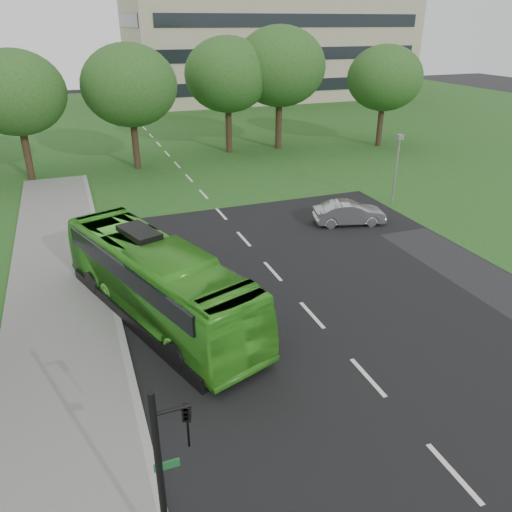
% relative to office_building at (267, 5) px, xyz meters
% --- Properties ---
extents(ground, '(160.00, 160.00, 0.00)m').
position_rel_office_building_xyz_m(ground, '(-21.96, -61.96, -12.50)').
color(ground, black).
rests_on(ground, ground).
extents(street_surfaces, '(120.00, 120.00, 0.15)m').
position_rel_office_building_xyz_m(street_surfaces, '(-22.34, -39.21, -12.47)').
color(street_surfaces, black).
rests_on(street_surfaces, ground).
extents(office_building, '(40.10, 20.10, 25.00)m').
position_rel_office_building_xyz_m(office_building, '(0.00, 0.00, 0.00)').
color(office_building, tan).
rests_on(office_building, ground).
extents(tree_park_a, '(6.65, 6.65, 8.84)m').
position_rel_office_building_xyz_m(tree_park_a, '(-32.65, -36.22, -6.50)').
color(tree_park_a, black).
rests_on(tree_park_a, ground).
extents(tree_park_b, '(6.93, 6.93, 9.08)m').
position_rel_office_building_xyz_m(tree_park_b, '(-25.02, -35.78, -6.38)').
color(tree_park_b, black).
rests_on(tree_park_b, ground).
extents(tree_park_c, '(7.08, 7.08, 9.41)m').
position_rel_office_building_xyz_m(tree_park_c, '(-16.71, -33.18, -6.12)').
color(tree_park_c, black).
rests_on(tree_park_c, ground).
extents(tree_park_d, '(7.71, 7.71, 10.19)m').
position_rel_office_building_xyz_m(tree_park_d, '(-12.16, -33.44, -5.60)').
color(tree_park_d, black).
rests_on(tree_park_d, ground).
extents(tree_park_e, '(6.51, 6.51, 8.67)m').
position_rel_office_building_xyz_m(tree_park_e, '(-3.20, -35.78, -6.61)').
color(tree_park_e, black).
rests_on(tree_park_e, ground).
extents(bus, '(6.01, 11.11, 3.03)m').
position_rel_office_building_xyz_m(bus, '(-27.46, -57.86, -10.98)').
color(bus, green).
rests_on(bus, ground).
extents(sedan, '(4.16, 2.27, 1.30)m').
position_rel_office_building_xyz_m(sedan, '(-15.70, -51.96, -11.85)').
color(sedan, '#A3A4A9').
rests_on(sedan, ground).
extents(traffic_light, '(0.77, 0.24, 4.76)m').
position_rel_office_building_xyz_m(traffic_light, '(-29.01, -67.96, -9.71)').
color(traffic_light, black).
rests_on(traffic_light, ground).
extents(camera_pole, '(0.43, 0.39, 4.32)m').
position_rel_office_building_xyz_m(camera_pole, '(-11.43, -49.96, -9.71)').
color(camera_pole, gray).
rests_on(camera_pole, ground).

